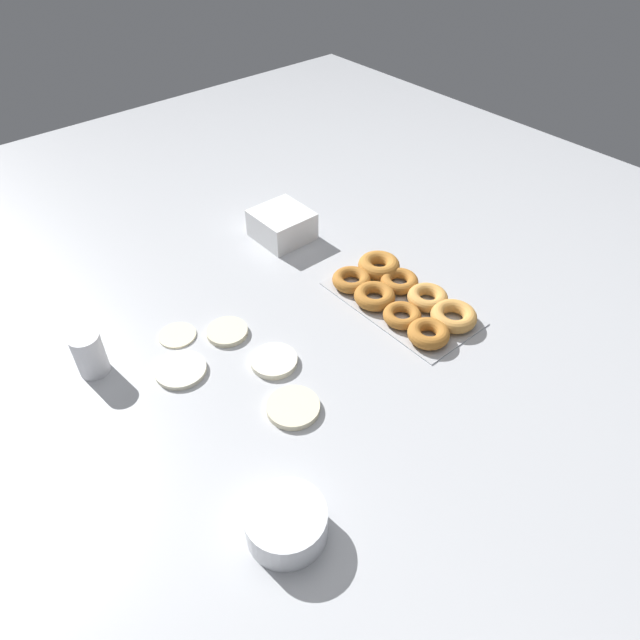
% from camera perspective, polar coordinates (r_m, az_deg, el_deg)
% --- Properties ---
extents(ground_plane, '(3.00, 3.00, 0.00)m').
position_cam_1_polar(ground_plane, '(1.35, -4.70, -2.01)').
color(ground_plane, '#B2B5BA').
extents(pancake_0, '(0.11, 0.11, 0.01)m').
position_cam_1_polar(pancake_0, '(1.31, -13.76, -4.86)').
color(pancake_0, silver).
rests_on(pancake_0, ground_plane).
extents(pancake_1, '(0.11, 0.11, 0.01)m').
position_cam_1_polar(pancake_1, '(1.20, -2.70, -8.72)').
color(pancake_1, beige).
rests_on(pancake_1, ground_plane).
extents(pancake_2, '(0.11, 0.11, 0.01)m').
position_cam_1_polar(pancake_2, '(1.29, -4.62, -4.09)').
color(pancake_2, silver).
rests_on(pancake_2, ground_plane).
extents(pancake_3, '(0.10, 0.10, 0.01)m').
position_cam_1_polar(pancake_3, '(1.37, -9.27, -1.16)').
color(pancake_3, beige).
rests_on(pancake_3, ground_plane).
extents(pancake_4, '(0.09, 0.09, 0.01)m').
position_cam_1_polar(pancake_4, '(1.39, -14.09, -1.41)').
color(pancake_4, beige).
rests_on(pancake_4, ground_plane).
extents(donut_tray, '(0.39, 0.21, 0.04)m').
position_cam_1_polar(donut_tray, '(1.45, 8.17, 2.31)').
color(donut_tray, '#ADAFB5').
rests_on(donut_tray, ground_plane).
extents(batter_bowl, '(0.14, 0.14, 0.06)m').
position_cam_1_polar(batter_bowl, '(1.03, -3.41, -19.59)').
color(batter_bowl, white).
rests_on(batter_bowl, ground_plane).
extents(container_stack, '(0.15, 0.15, 0.08)m').
position_cam_1_polar(container_stack, '(1.67, -3.82, 9.48)').
color(container_stack, white).
rests_on(container_stack, ground_plane).
extents(paper_cup, '(0.07, 0.07, 0.10)m').
position_cam_1_polar(paper_cup, '(1.34, -22.07, -3.17)').
color(paper_cup, white).
rests_on(paper_cup, ground_plane).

